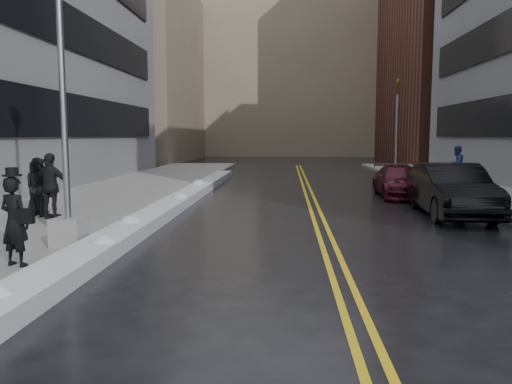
% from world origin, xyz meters
% --- Properties ---
extents(ground, '(160.00, 160.00, 0.00)m').
position_xyz_m(ground, '(0.00, 0.00, 0.00)').
color(ground, black).
rests_on(ground, ground).
extents(sidewalk_west, '(5.50, 50.00, 0.15)m').
position_xyz_m(sidewalk_west, '(-5.75, 10.00, 0.07)').
color(sidewalk_west, gray).
rests_on(sidewalk_west, ground).
extents(lane_line_left, '(0.12, 50.00, 0.01)m').
position_xyz_m(lane_line_left, '(2.35, 10.00, 0.00)').
color(lane_line_left, gold).
rests_on(lane_line_left, ground).
extents(lane_line_right, '(0.12, 50.00, 0.01)m').
position_xyz_m(lane_line_right, '(2.65, 10.00, 0.00)').
color(lane_line_right, gold).
rests_on(lane_line_right, ground).
extents(snow_ridge, '(0.90, 30.00, 0.34)m').
position_xyz_m(snow_ridge, '(-2.45, 8.00, 0.17)').
color(snow_ridge, silver).
rests_on(snow_ridge, ground).
extents(building_west_far, '(14.00, 22.00, 18.00)m').
position_xyz_m(building_west_far, '(-15.50, 44.00, 9.00)').
color(building_west_far, gray).
rests_on(building_west_far, ground).
extents(building_east_far, '(14.00, 20.00, 28.00)m').
position_xyz_m(building_east_far, '(19.00, 42.00, 14.00)').
color(building_east_far, '#562D21').
rests_on(building_east_far, ground).
extents(building_far, '(36.00, 16.00, 22.00)m').
position_xyz_m(building_far, '(2.00, 60.00, 11.00)').
color(building_far, gray).
rests_on(building_far, ground).
extents(lamppost, '(0.65, 0.65, 7.62)m').
position_xyz_m(lamppost, '(-3.30, 2.00, 2.53)').
color(lamppost, gray).
rests_on(lamppost, sidewalk_west).
extents(fire_hydrant, '(0.26, 0.26, 0.73)m').
position_xyz_m(fire_hydrant, '(9.00, 10.00, 0.55)').
color(fire_hydrant, maroon).
rests_on(fire_hydrant, sidewalk_east).
extents(traffic_signal, '(0.16, 0.20, 6.00)m').
position_xyz_m(traffic_signal, '(8.50, 24.00, 3.40)').
color(traffic_signal, gray).
rests_on(traffic_signal, sidewalk_east).
extents(pedestrian_fedora, '(0.70, 0.56, 1.67)m').
position_xyz_m(pedestrian_fedora, '(-3.50, 0.20, 0.99)').
color(pedestrian_fedora, black).
rests_on(pedestrian_fedora, sidewalk_west).
extents(pedestrian_b, '(1.08, 1.01, 1.77)m').
position_xyz_m(pedestrian_b, '(-5.93, 5.90, 1.03)').
color(pedestrian_b, black).
rests_on(pedestrian_b, sidewalk_west).
extents(pedestrian_c, '(0.92, 0.73, 1.66)m').
position_xyz_m(pedestrian_c, '(-6.21, 6.35, 0.98)').
color(pedestrian_c, black).
rests_on(pedestrian_c, sidewalk_west).
extents(pedestrian_d, '(1.18, 0.62, 1.92)m').
position_xyz_m(pedestrian_d, '(-5.29, 5.36, 1.11)').
color(pedestrian_d, black).
rests_on(pedestrian_d, sidewalk_west).
extents(pedestrian_east, '(1.17, 1.15, 1.90)m').
position_xyz_m(pedestrian_east, '(10.35, 17.98, 1.10)').
color(pedestrian_east, navy).
rests_on(pedestrian_east, sidewalk_east).
extents(car_black, '(1.93, 5.16, 1.69)m').
position_xyz_m(car_black, '(6.72, 7.49, 0.84)').
color(car_black, black).
rests_on(car_black, ground).
extents(car_maroon, '(1.96, 4.54, 1.30)m').
position_xyz_m(car_maroon, '(6.25, 12.59, 0.65)').
color(car_maroon, '#400A16').
rests_on(car_maroon, ground).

